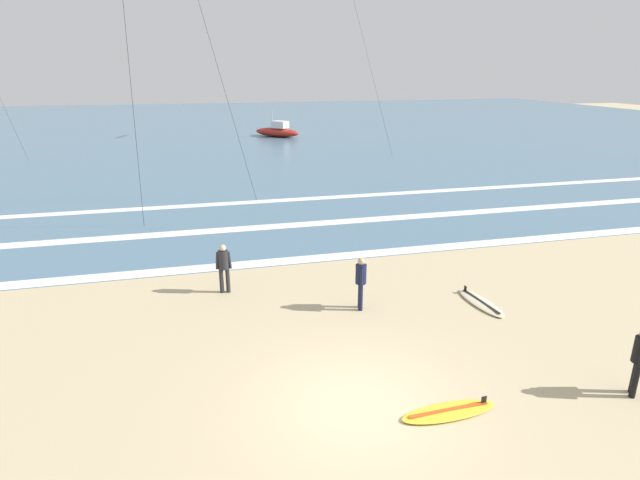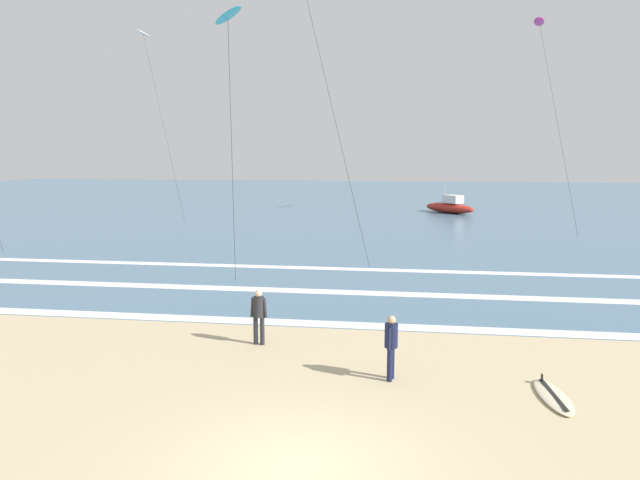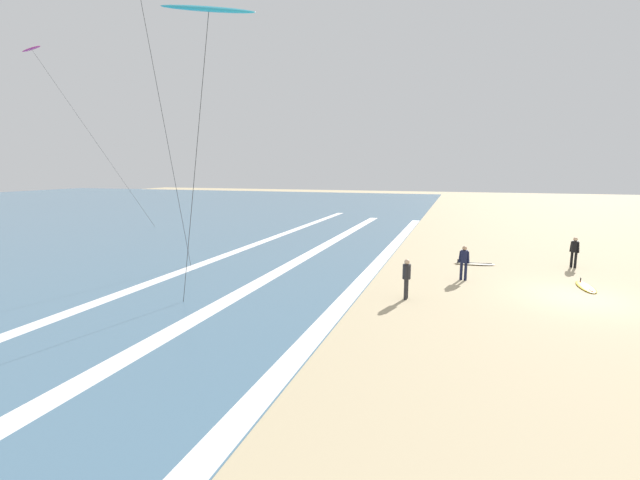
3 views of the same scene
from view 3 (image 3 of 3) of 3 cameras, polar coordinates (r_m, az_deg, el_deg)
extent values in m
plane|color=tan|center=(20.39, 30.49, -6.49)|extent=(160.00, 160.00, 0.00)
cube|color=white|center=(18.55, 4.38, -6.63)|extent=(52.58, 0.72, 0.01)
cube|color=white|center=(22.31, -5.01, -3.89)|extent=(49.15, 0.78, 0.01)
cube|color=white|center=(25.43, -13.61, -2.48)|extent=(54.32, 0.69, 0.01)
cylinder|color=black|center=(26.19, 30.30, -2.28)|extent=(0.13, 0.13, 0.82)
cylinder|color=black|center=(26.28, 29.92, -2.21)|extent=(0.13, 0.13, 0.82)
cylinder|color=black|center=(26.12, 30.24, -0.74)|extent=(0.32, 0.32, 0.58)
cylinder|color=black|center=(26.04, 30.59, -0.86)|extent=(0.16, 0.16, 0.56)
cylinder|color=black|center=(26.21, 29.87, -0.74)|extent=(0.16, 0.16, 0.56)
sphere|color=#DBB28E|center=(26.07, 30.30, 0.09)|extent=(0.21, 0.21, 0.21)
cylinder|color=#232328|center=(17.77, 11.21, -6.18)|extent=(0.13, 0.13, 0.82)
cylinder|color=#232328|center=(17.58, 11.07, -6.34)|extent=(0.13, 0.13, 0.82)
cylinder|color=#232328|center=(17.50, 11.21, -4.05)|extent=(0.32, 0.32, 0.58)
cylinder|color=#232328|center=(17.68, 11.35, -4.00)|extent=(0.14, 0.10, 0.56)
cylinder|color=#232328|center=(17.33, 11.07, -4.26)|extent=(0.14, 0.10, 0.56)
sphere|color=#DBB28E|center=(17.42, 11.25, -2.82)|extent=(0.21, 0.21, 0.21)
cylinder|color=#141938|center=(21.28, 17.89, -3.87)|extent=(0.13, 0.13, 0.82)
cylinder|color=#141938|center=(21.23, 18.42, -3.93)|extent=(0.13, 0.13, 0.82)
cylinder|color=#141938|center=(21.11, 18.25, -2.05)|extent=(0.32, 0.32, 0.58)
cylinder|color=#141938|center=(21.16, 17.76, -2.07)|extent=(0.12, 0.15, 0.56)
cylinder|color=#141938|center=(21.07, 18.74, -2.17)|extent=(0.12, 0.15, 0.56)
sphere|color=tan|center=(21.04, 18.31, -1.02)|extent=(0.21, 0.21, 0.21)
ellipsoid|color=beige|center=(24.91, 19.44, -2.93)|extent=(0.79, 2.15, 0.09)
cube|color=black|center=(24.90, 19.45, -2.82)|extent=(0.26, 1.79, 0.01)
cube|color=black|center=(24.80, 17.58, -2.59)|extent=(0.03, 0.12, 0.16)
ellipsoid|color=yellow|center=(22.23, 31.31, -5.21)|extent=(2.12, 0.67, 0.09)
cube|color=#D84C19|center=(22.22, 31.32, -5.09)|extent=(1.79, 0.16, 0.01)
cube|color=black|center=(22.97, 30.80, -4.41)|extent=(0.12, 0.02, 0.16)
ellipsoid|color=#23A8C6|center=(17.48, -14.26, 27.11)|extent=(2.24, 3.17, 0.43)
cylinder|color=#333333|center=(16.86, -15.91, 9.51)|extent=(0.36, 1.44, 10.52)
cylinder|color=#333333|center=(22.12, -20.36, 17.81)|extent=(4.17, 0.32, 17.16)
ellipsoid|color=#CC2384|center=(49.45, -33.45, 20.04)|extent=(1.69, 3.29, 0.43)
cylinder|color=#333333|center=(44.56, -27.45, 11.74)|extent=(0.87, 11.29, 15.55)
camera|label=1|loc=(21.07, 58.15, 9.60)|focal=28.75mm
camera|label=2|loc=(25.34, 52.43, 6.65)|focal=33.60mm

